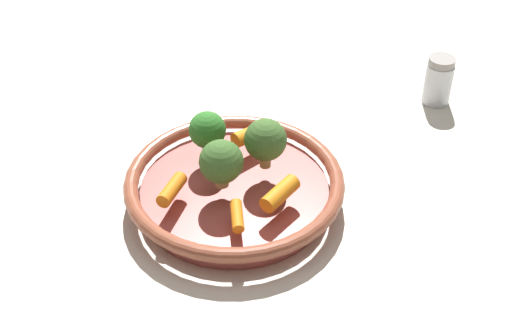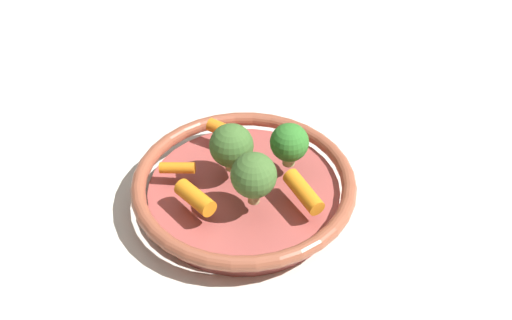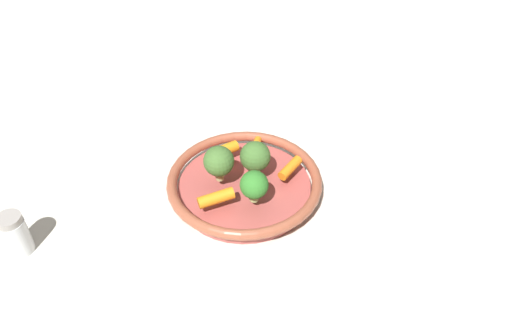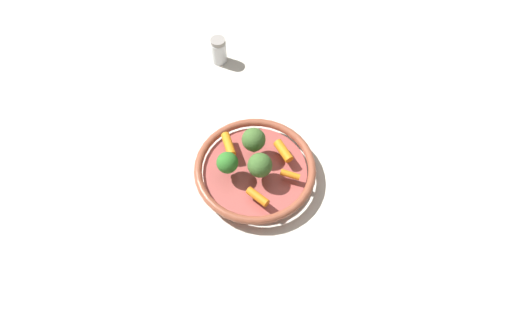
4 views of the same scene
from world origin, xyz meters
name	(u,v)px [view 1 (image 1 of 4)]	position (x,y,z in m)	size (l,w,h in m)	color
ground_plane	(235,202)	(0.00, 0.00, 0.00)	(2.53, 2.53, 0.00)	silver
serving_bowl	(235,188)	(0.00, 0.00, 0.02)	(0.28, 0.28, 0.05)	#A84C47
baby_carrot_back	(237,216)	(-0.06, -0.06, 0.05)	(0.01, 0.01, 0.04)	orange
baby_carrot_near_rim	(280,194)	(0.00, -0.07, 0.06)	(0.02, 0.02, 0.06)	orange
baby_carrot_right	(172,189)	(-0.08, 0.03, 0.05)	(0.02, 0.02, 0.05)	orange
baby_carrot_left	(253,133)	(0.08, 0.03, 0.06)	(0.02, 0.02, 0.06)	orange
broccoli_floret_large	(207,130)	(0.02, 0.06, 0.08)	(0.05, 0.05, 0.06)	#96AB66
broccoli_floret_small	(265,140)	(0.04, -0.02, 0.09)	(0.05, 0.05, 0.07)	tan
broccoli_floret_mid	(219,161)	(-0.02, 0.00, 0.08)	(0.06, 0.06, 0.06)	tan
salt_shaker	(438,81)	(0.38, -0.09, 0.04)	(0.04, 0.04, 0.08)	silver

